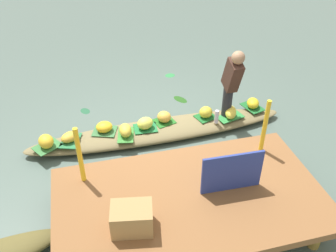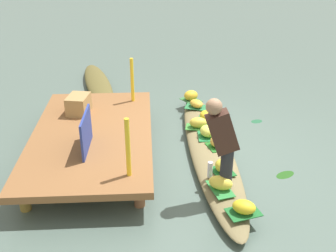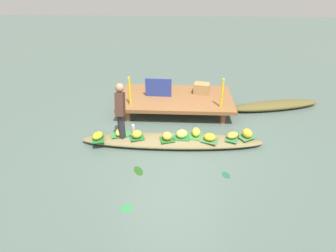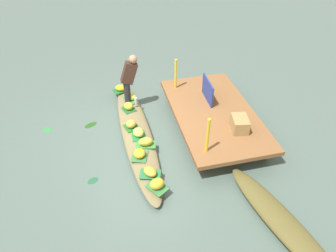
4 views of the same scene
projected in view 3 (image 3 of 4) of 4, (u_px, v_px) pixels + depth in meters
name	position (u px, v px, depth m)	size (l,w,h in m)	color
canal_water	(172.00, 144.00, 6.30)	(40.00, 40.00, 0.00)	#4E6158
dock_platform	(176.00, 99.00, 7.68)	(3.20, 1.80, 0.42)	brown
vendor_boat	(172.00, 141.00, 6.26)	(4.24, 0.65, 0.19)	olive
moored_boat	(274.00, 105.00, 7.86)	(2.79, 0.51, 0.22)	brown
leaf_mat_0	(232.00, 138.00, 6.19)	(0.40, 0.26, 0.01)	#27713E
banana_bunch_0	(233.00, 135.00, 6.15)	(0.29, 0.20, 0.14)	gold
leaf_mat_1	(210.00, 140.00, 6.11)	(0.36, 0.31, 0.01)	#39703E
banana_bunch_1	(210.00, 137.00, 6.07)	(0.26, 0.24, 0.16)	gold
leaf_mat_2	(247.00, 137.00, 6.22)	(0.38, 0.28, 0.01)	#38773C
banana_bunch_2	(247.00, 133.00, 6.18)	(0.27, 0.22, 0.20)	gold
leaf_mat_3	(196.00, 135.00, 6.28)	(0.41, 0.24, 0.01)	#398334
banana_bunch_3	(196.00, 132.00, 6.24)	(0.29, 0.19, 0.18)	gold
leaf_mat_4	(182.00, 137.00, 6.21)	(0.37, 0.28, 0.01)	#1F7138
banana_bunch_4	(182.00, 134.00, 6.16)	(0.26, 0.22, 0.19)	#E6E553
leaf_mat_5	(137.00, 137.00, 6.20)	(0.32, 0.27, 0.01)	#1B6328
banana_bunch_5	(137.00, 134.00, 6.15)	(0.23, 0.21, 0.19)	gold
leaf_mat_6	(121.00, 135.00, 6.30)	(0.43, 0.24, 0.01)	#2D843D
banana_bunch_6	(121.00, 131.00, 6.26)	(0.31, 0.18, 0.18)	yellow
leaf_mat_7	(98.00, 138.00, 6.16)	(0.39, 0.27, 0.01)	#1D652B
banana_bunch_7	(98.00, 136.00, 6.12)	(0.28, 0.20, 0.16)	gold
leaf_mat_8	(167.00, 139.00, 6.13)	(0.32, 0.28, 0.01)	#20661F
banana_bunch_8	(167.00, 136.00, 6.08)	(0.23, 0.22, 0.18)	gold
vendor_person	(120.00, 108.00, 5.95)	(0.20, 0.44, 1.24)	#28282D
water_bottle	(133.00, 129.00, 6.31)	(0.07, 0.07, 0.23)	silver
market_banner	(158.00, 88.00, 7.54)	(0.74, 0.03, 0.53)	navy
railing_post_west	(130.00, 91.00, 6.99)	(0.06, 0.06, 0.78)	yellow
railing_post_east	(222.00, 93.00, 6.88)	(0.06, 0.06, 0.78)	yellow
produce_crate	(202.00, 88.00, 7.79)	(0.44, 0.32, 0.30)	#A4804C
drifting_plant_0	(138.00, 171.00, 5.47)	(0.32, 0.16, 0.01)	#204F16
drifting_plant_1	(126.00, 208.00, 4.61)	(0.21, 0.18, 0.01)	#2D7F41
drifting_plant_2	(226.00, 175.00, 5.36)	(0.22, 0.15, 0.01)	#225838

